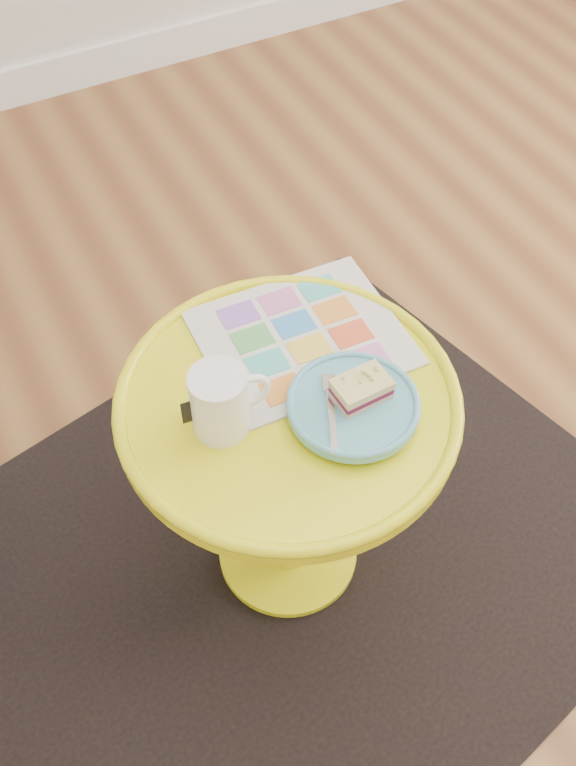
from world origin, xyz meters
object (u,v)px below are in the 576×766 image
side_table (288,452)px  mug (221,400)px  plate (353,406)px  newspaper (302,337)px

side_table → mug: size_ratio=4.34×
side_table → mug: bearing=178.4°
mug → plate: bearing=-15.6°
side_table → plate: bearing=-43.6°
newspaper → mug: 0.21m
mug → plate: size_ratio=0.62×
plate → mug: bearing=158.1°
newspaper → mug: bearing=-149.5°
newspaper → plate: plate is taller
newspaper → plate: (-0.01, -0.17, 0.02)m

